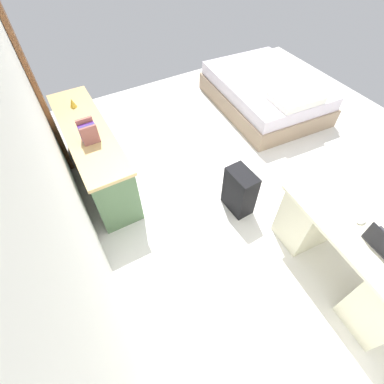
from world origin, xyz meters
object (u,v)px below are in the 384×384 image
at_px(desk, 350,252).
at_px(suitcase_black, 239,191).
at_px(figurine_small, 72,103).
at_px(credenza, 95,155).
at_px(computer_mouse, 362,221).
at_px(bed, 265,93).

xyz_separation_m(desk, suitcase_black, (1.16, 0.40, -0.10)).
height_order(suitcase_black, figurine_small, figurine_small).
xyz_separation_m(credenza, computer_mouse, (-2.33, -1.68, 0.35)).
height_order(desk, computer_mouse, computer_mouse).
height_order(credenza, suitcase_black, credenza).
bearing_deg(desk, credenza, 34.30).
height_order(suitcase_black, computer_mouse, computer_mouse).
height_order(credenza, figurine_small, figurine_small).
xyz_separation_m(credenza, figurine_small, (0.48, 0.00, 0.44)).
bearing_deg(suitcase_black, credenza, 42.62).
xyz_separation_m(credenza, bed, (0.24, -2.84, -0.14)).
bearing_deg(credenza, desk, -145.70).
height_order(credenza, computer_mouse, credenza).
bearing_deg(bed, credenza, 94.74).
height_order(desk, suitcase_black, desk).
xyz_separation_m(suitcase_black, computer_mouse, (-1.06, -0.43, 0.46)).
relative_size(credenza, computer_mouse, 18.00).
bearing_deg(bed, desk, 155.95).
relative_size(bed, figurine_small, 18.20).
bearing_deg(computer_mouse, desk, 166.97).
xyz_separation_m(desk, computer_mouse, (0.10, -0.03, 0.36)).
relative_size(desk, figurine_small, 13.50).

